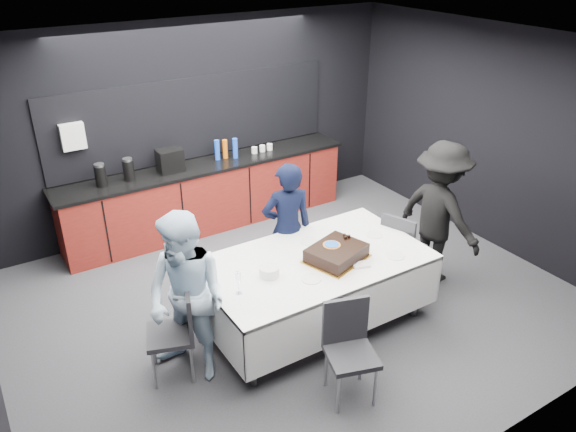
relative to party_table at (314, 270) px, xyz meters
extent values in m
plane|color=#3F4044|center=(0.00, 0.40, -0.64)|extent=(6.00, 6.00, 0.00)
cube|color=white|center=(0.00, 0.40, 2.16)|extent=(6.00, 5.00, 0.04)
cube|color=black|center=(0.00, 2.90, 0.76)|extent=(6.00, 0.04, 2.80)
cube|color=black|center=(0.00, -2.10, 0.76)|extent=(6.00, 0.04, 2.80)
cube|color=black|center=(3.00, 0.40, 0.76)|extent=(0.04, 5.00, 2.80)
cube|color=maroon|center=(0.00, 2.60, -0.19)|extent=(4.00, 0.60, 0.90)
cube|color=black|center=(0.00, 2.60, 0.28)|extent=(4.10, 0.64, 0.04)
cube|color=black|center=(0.00, 2.88, 0.86)|extent=(4.00, 0.03, 1.10)
cube|color=white|center=(-1.60, 2.83, 0.91)|extent=(0.28, 0.12, 0.32)
cylinder|color=black|center=(-1.40, 2.60, 0.43)|extent=(0.14, 0.14, 0.26)
cylinder|color=black|center=(-1.05, 2.60, 0.43)|extent=(0.14, 0.14, 0.26)
cube|color=black|center=(-0.50, 2.60, 0.45)|extent=(0.32, 0.24, 0.30)
cylinder|color=blue|center=(0.20, 2.65, 0.44)|extent=(0.07, 0.07, 0.28)
cylinder|color=orange|center=(0.32, 2.65, 0.43)|extent=(0.07, 0.07, 0.26)
cylinder|color=blue|center=(0.44, 2.58, 0.44)|extent=(0.07, 0.07, 0.28)
cylinder|color=white|center=(0.75, 2.60, 0.34)|extent=(0.08, 0.08, 0.09)
cylinder|color=white|center=(0.88, 2.60, 0.34)|extent=(0.08, 0.08, 0.09)
cylinder|color=white|center=(1.00, 2.60, 0.34)|extent=(0.08, 0.08, 0.09)
cylinder|color=#99999E|center=(-1.40, 2.60, 0.57)|extent=(0.12, 0.12, 0.03)
cylinder|color=#99999E|center=(-1.05, 2.60, 0.57)|extent=(0.12, 0.12, 0.03)
cylinder|color=#99999E|center=(-1.00, -0.50, -0.27)|extent=(0.06, 0.06, 0.75)
cylinder|color=#99999E|center=(-1.00, 0.50, -0.27)|extent=(0.06, 0.06, 0.75)
cylinder|color=#99999E|center=(1.00, -0.50, -0.27)|extent=(0.06, 0.06, 0.75)
cylinder|color=#99999E|center=(1.00, 0.50, -0.27)|extent=(0.06, 0.06, 0.75)
cube|color=white|center=(0.00, 0.00, 0.12)|extent=(2.32, 1.32, 0.04)
cube|color=white|center=(0.00, -0.65, -0.15)|extent=(2.32, 0.02, 0.55)
cube|color=white|center=(0.00, 0.65, -0.15)|extent=(2.32, 0.02, 0.55)
cube|color=white|center=(-1.15, 0.00, -0.15)|extent=(0.02, 1.32, 0.55)
cube|color=white|center=(1.15, 0.00, -0.15)|extent=(0.02, 1.32, 0.55)
cube|color=gold|center=(0.18, -0.13, 0.15)|extent=(0.71, 0.64, 0.01)
cube|color=black|center=(0.18, -0.13, 0.21)|extent=(0.65, 0.58, 0.12)
cube|color=black|center=(0.18, -0.13, 0.28)|extent=(0.65, 0.58, 0.01)
cylinder|color=orange|center=(0.16, -0.07, 0.29)|extent=(0.18, 0.18, 0.00)
cylinder|color=blue|center=(0.16, -0.07, 0.29)|extent=(0.15, 0.15, 0.01)
sphere|color=black|center=(0.36, -0.01, 0.30)|extent=(0.04, 0.04, 0.04)
sphere|color=black|center=(0.38, -0.05, 0.30)|extent=(0.04, 0.04, 0.04)
sphere|color=black|center=(0.34, -0.05, 0.30)|extent=(0.04, 0.04, 0.04)
cylinder|color=white|center=(-0.55, -0.03, 0.19)|extent=(0.20, 0.20, 0.10)
cylinder|color=white|center=(-0.24, -0.30, 0.14)|extent=(0.20, 0.20, 0.01)
cylinder|color=white|center=(0.85, 0.06, 0.14)|extent=(0.19, 0.19, 0.01)
cylinder|color=white|center=(0.73, -0.40, 0.14)|extent=(0.19, 0.19, 0.01)
cylinder|color=white|center=(0.15, 0.32, 0.14)|extent=(0.20, 0.20, 0.01)
cube|color=white|center=(0.32, -0.36, 0.15)|extent=(0.20, 0.15, 0.03)
cylinder|color=white|center=(-0.93, -0.14, 0.14)|extent=(0.06, 0.06, 0.00)
cylinder|color=white|center=(-0.93, -0.14, 0.20)|extent=(0.01, 0.01, 0.12)
cylinder|color=white|center=(-0.93, -0.14, 0.31)|extent=(0.05, 0.05, 0.10)
cube|color=#29292E|center=(-1.57, 0.03, -0.19)|extent=(0.54, 0.54, 0.05)
cube|color=#29292E|center=(-1.39, -0.03, 0.06)|extent=(0.18, 0.41, 0.45)
cylinder|color=#99999E|center=(-1.67, 0.25, -0.42)|extent=(0.03, 0.03, 0.44)
cylinder|color=#99999E|center=(-1.78, -0.07, -0.42)|extent=(0.03, 0.03, 0.44)
cylinder|color=#99999E|center=(-1.35, 0.14, -0.42)|extent=(0.03, 0.03, 0.44)
cylinder|color=#99999E|center=(-1.46, -0.18, -0.42)|extent=(0.03, 0.03, 0.44)
cube|color=#29292E|center=(1.33, 0.09, -0.19)|extent=(0.54, 0.54, 0.05)
cube|color=#29292E|center=(1.15, 0.02, 0.06)|extent=(0.19, 0.41, 0.45)
cylinder|color=#99999E|center=(1.55, -0.01, -0.42)|extent=(0.03, 0.03, 0.44)
cylinder|color=#99999E|center=(1.43, 0.31, -0.42)|extent=(0.03, 0.03, 0.44)
cylinder|color=#99999E|center=(1.23, -0.13, -0.42)|extent=(0.03, 0.03, 0.44)
cylinder|color=#99999E|center=(1.11, 0.19, -0.42)|extent=(0.03, 0.03, 0.44)
cube|color=#29292E|center=(-0.33, -1.08, -0.19)|extent=(0.53, 0.53, 0.05)
cube|color=#29292E|center=(-0.28, -0.89, 0.06)|extent=(0.41, 0.16, 0.45)
cylinder|color=#99999E|center=(-0.54, -1.19, -0.42)|extent=(0.03, 0.03, 0.44)
cylinder|color=#99999E|center=(-0.22, -1.29, -0.42)|extent=(0.03, 0.03, 0.44)
cylinder|color=#99999E|center=(-0.44, -0.86, -0.42)|extent=(0.03, 0.03, 0.44)
cylinder|color=#99999E|center=(-0.12, -0.96, -0.42)|extent=(0.03, 0.03, 0.44)
imported|color=black|center=(0.10, 0.67, 0.15)|extent=(0.65, 0.51, 1.57)
imported|color=#C4E1F7|center=(-1.40, -0.04, 0.19)|extent=(0.94, 1.01, 1.66)
imported|color=black|center=(1.72, -0.04, 0.21)|extent=(0.72, 1.15, 1.71)
camera|label=1|loc=(-2.81, -4.00, 3.12)|focal=35.00mm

